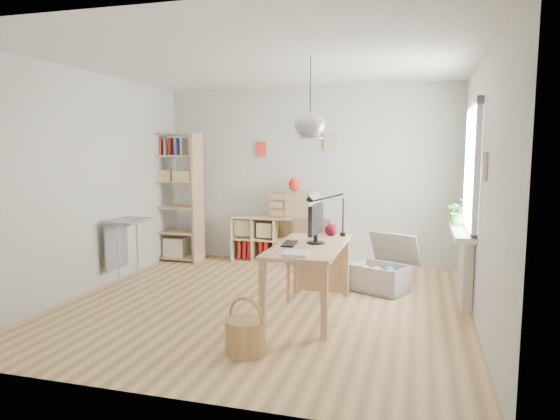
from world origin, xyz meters
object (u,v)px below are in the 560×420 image
(cube_shelf, at_px, (276,243))
(storage_chest, at_px, (382,273))
(drawer_chest, at_px, (294,204))
(desk, at_px, (309,253))
(tall_bookshelf, at_px, (175,192))
(monitor, at_px, (316,222))
(chair, at_px, (309,253))

(cube_shelf, xyz_separation_m, storage_chest, (1.72, -1.16, -0.07))
(drawer_chest, bearing_deg, desk, -56.20)
(tall_bookshelf, relative_size, storage_chest, 2.12)
(cube_shelf, bearing_deg, storage_chest, -33.97)
(cube_shelf, height_order, drawer_chest, drawer_chest)
(desk, xyz_separation_m, tall_bookshelf, (-2.59, 1.95, 0.43))
(drawer_chest, bearing_deg, monitor, -54.32)
(desk, height_order, cube_shelf, desk)
(desk, relative_size, cube_shelf, 1.07)
(desk, distance_m, monitor, 0.34)
(tall_bookshelf, bearing_deg, storage_chest, -14.96)
(chair, bearing_deg, desk, -80.01)
(monitor, bearing_deg, cube_shelf, 119.39)
(desk, relative_size, drawer_chest, 2.12)
(drawer_chest, bearing_deg, cube_shelf, -172.40)
(tall_bookshelf, relative_size, chair, 2.14)
(tall_bookshelf, relative_size, drawer_chest, 2.83)
(chair, distance_m, storage_chest, 1.02)
(chair, xyz_separation_m, drawer_chest, (-0.61, 1.64, 0.39))
(desk, bearing_deg, storage_chest, 56.95)
(storage_chest, distance_m, drawer_chest, 1.94)
(tall_bookshelf, distance_m, drawer_chest, 1.88)
(storage_chest, height_order, drawer_chest, drawer_chest)
(desk, relative_size, monitor, 3.08)
(tall_bookshelf, xyz_separation_m, drawer_chest, (1.86, 0.24, -0.17))
(desk, xyz_separation_m, cube_shelf, (-1.02, 2.23, -0.36))
(drawer_chest, bearing_deg, chair, -54.24)
(storage_chest, bearing_deg, cube_shelf, 170.44)
(chair, bearing_deg, cube_shelf, 115.99)
(tall_bookshelf, relative_size, monitor, 4.10)
(tall_bookshelf, distance_m, monitor, 3.25)
(cube_shelf, distance_m, monitor, 2.52)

